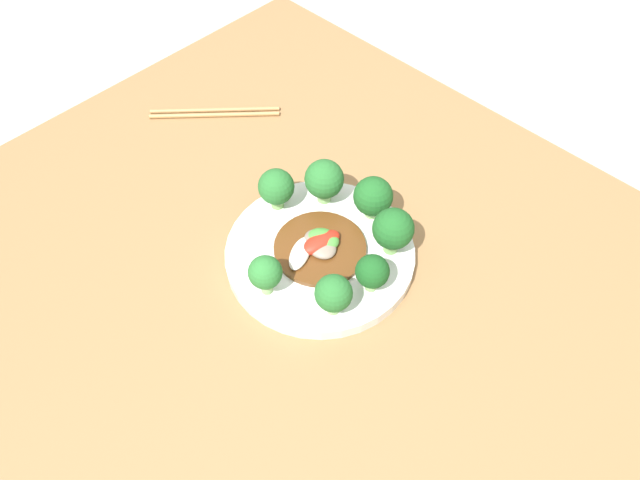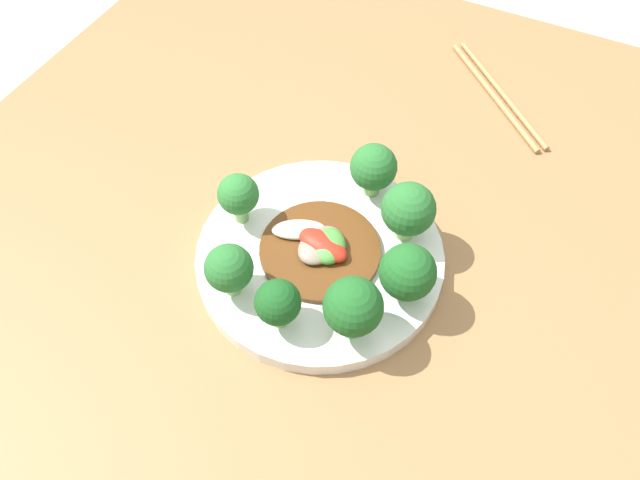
{
  "view_description": "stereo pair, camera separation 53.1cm",
  "coord_description": "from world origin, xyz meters",
  "px_view_note": "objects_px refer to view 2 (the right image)",
  "views": [
    {
      "loc": [
        0.32,
        -0.33,
        1.43
      ],
      "look_at": [
        -0.03,
        0.03,
        0.81
      ],
      "focal_mm": 35.0,
      "sensor_mm": 36.0,
      "label": 1
    },
    {
      "loc": [
        0.29,
        0.19,
        1.3
      ],
      "look_at": [
        -0.03,
        0.03,
        0.81
      ],
      "focal_mm": 35.0,
      "sensor_mm": 36.0,
      "label": 2
    }
  ],
  "objects_px": {
    "plate": "(320,257)",
    "stirfry_center": "(320,246)",
    "broccoli_northeast": "(353,307)",
    "broccoli_north": "(408,273)",
    "broccoli_west": "(374,168)",
    "broccoli_south": "(238,195)",
    "broccoli_southeast": "(229,269)",
    "broccoli_northwest": "(408,210)",
    "chopsticks": "(498,94)",
    "broccoli_east": "(278,303)"
  },
  "relations": [
    {
      "from": "broccoli_northwest",
      "to": "plate",
      "type": "bearing_deg",
      "value": -49.45
    },
    {
      "from": "broccoli_northeast",
      "to": "stirfry_center",
      "type": "xyz_separation_m",
      "value": [
        -0.07,
        -0.06,
        -0.03
      ]
    },
    {
      "from": "plate",
      "to": "stirfry_center",
      "type": "bearing_deg",
      "value": -163.03
    },
    {
      "from": "broccoli_southeast",
      "to": "broccoli_northeast",
      "type": "bearing_deg",
      "value": 94.88
    },
    {
      "from": "broccoli_east",
      "to": "broccoli_northwest",
      "type": "bearing_deg",
      "value": 155.45
    },
    {
      "from": "broccoli_south",
      "to": "stirfry_center",
      "type": "height_order",
      "value": "broccoli_south"
    },
    {
      "from": "plate",
      "to": "broccoli_east",
      "type": "relative_size",
      "value": 4.47
    },
    {
      "from": "broccoli_northwest",
      "to": "broccoli_southeast",
      "type": "bearing_deg",
      "value": -42.55
    },
    {
      "from": "plate",
      "to": "broccoli_south",
      "type": "distance_m",
      "value": 0.1
    },
    {
      "from": "stirfry_center",
      "to": "broccoli_northeast",
      "type": "bearing_deg",
      "value": 44.01
    },
    {
      "from": "broccoli_west",
      "to": "stirfry_center",
      "type": "bearing_deg",
      "value": -8.77
    },
    {
      "from": "broccoli_northwest",
      "to": "chopsticks",
      "type": "height_order",
      "value": "broccoli_northwest"
    },
    {
      "from": "plate",
      "to": "broccoli_northeast",
      "type": "height_order",
      "value": "broccoli_northeast"
    },
    {
      "from": "stirfry_center",
      "to": "plate",
      "type": "bearing_deg",
      "value": 16.97
    },
    {
      "from": "broccoli_west",
      "to": "chopsticks",
      "type": "distance_m",
      "value": 0.25
    },
    {
      "from": "broccoli_northwest",
      "to": "broccoli_east",
      "type": "bearing_deg",
      "value": -24.55
    },
    {
      "from": "broccoli_east",
      "to": "broccoli_northwest",
      "type": "height_order",
      "value": "broccoli_northwest"
    },
    {
      "from": "broccoli_west",
      "to": "stirfry_center",
      "type": "distance_m",
      "value": 0.1
    },
    {
      "from": "broccoli_west",
      "to": "stirfry_center",
      "type": "xyz_separation_m",
      "value": [
        0.09,
        -0.01,
        -0.03
      ]
    },
    {
      "from": "broccoli_southeast",
      "to": "broccoli_northeast",
      "type": "height_order",
      "value": "broccoli_northeast"
    },
    {
      "from": "broccoli_southeast",
      "to": "broccoli_east",
      "type": "bearing_deg",
      "value": 79.04
    },
    {
      "from": "broccoli_east",
      "to": "broccoli_northeast",
      "type": "bearing_deg",
      "value": 108.55
    },
    {
      "from": "broccoli_west",
      "to": "broccoli_northeast",
      "type": "distance_m",
      "value": 0.17
    },
    {
      "from": "broccoli_south",
      "to": "stirfry_center",
      "type": "distance_m",
      "value": 0.1
    },
    {
      "from": "broccoli_east",
      "to": "chopsticks",
      "type": "relative_size",
      "value": 0.34
    },
    {
      "from": "broccoli_east",
      "to": "broccoli_north",
      "type": "distance_m",
      "value": 0.12
    },
    {
      "from": "broccoli_west",
      "to": "broccoli_south",
      "type": "distance_m",
      "value": 0.14
    },
    {
      "from": "chopsticks",
      "to": "broccoli_northwest",
      "type": "bearing_deg",
      "value": -4.7
    },
    {
      "from": "plate",
      "to": "broccoli_south",
      "type": "height_order",
      "value": "broccoli_south"
    },
    {
      "from": "broccoli_west",
      "to": "stirfry_center",
      "type": "height_order",
      "value": "broccoli_west"
    },
    {
      "from": "broccoli_northeast",
      "to": "chopsticks",
      "type": "relative_size",
      "value": 0.42
    },
    {
      "from": "broccoli_west",
      "to": "broccoli_northeast",
      "type": "xyz_separation_m",
      "value": [
        0.16,
        0.05,
        0.0
      ]
    },
    {
      "from": "broccoli_northwest",
      "to": "stirfry_center",
      "type": "bearing_deg",
      "value": -50.17
    },
    {
      "from": "broccoli_north",
      "to": "chopsticks",
      "type": "bearing_deg",
      "value": -179.39
    },
    {
      "from": "broccoli_west",
      "to": "broccoli_north",
      "type": "bearing_deg",
      "value": 37.16
    },
    {
      "from": "plate",
      "to": "broccoli_northeast",
      "type": "relative_size",
      "value": 3.58
    },
    {
      "from": "broccoli_northwest",
      "to": "broccoli_northeast",
      "type": "distance_m",
      "value": 0.12
    },
    {
      "from": "broccoli_west",
      "to": "broccoli_south",
      "type": "relative_size",
      "value": 1.05
    },
    {
      "from": "broccoli_north",
      "to": "broccoli_northeast",
      "type": "relative_size",
      "value": 0.91
    },
    {
      "from": "broccoli_west",
      "to": "chopsticks",
      "type": "height_order",
      "value": "broccoli_west"
    },
    {
      "from": "plate",
      "to": "chopsticks",
      "type": "relative_size",
      "value": 1.52
    },
    {
      "from": "broccoli_northwest",
      "to": "broccoli_south",
      "type": "xyz_separation_m",
      "value": [
        0.06,
        -0.16,
        -0.0
      ]
    },
    {
      "from": "broccoli_southeast",
      "to": "stirfry_center",
      "type": "bearing_deg",
      "value": 144.54
    },
    {
      "from": "broccoli_east",
      "to": "broccoli_south",
      "type": "distance_m",
      "value": 0.13
    },
    {
      "from": "plate",
      "to": "broccoli_east",
      "type": "xyz_separation_m",
      "value": [
        0.09,
        0.0,
        0.04
      ]
    },
    {
      "from": "broccoli_east",
      "to": "broccoli_northeast",
      "type": "relative_size",
      "value": 0.8
    },
    {
      "from": "plate",
      "to": "broccoli_south",
      "type": "relative_size",
      "value": 4.18
    },
    {
      "from": "broccoli_east",
      "to": "broccoli_south",
      "type": "height_order",
      "value": "broccoli_south"
    },
    {
      "from": "broccoli_southeast",
      "to": "broccoli_north",
      "type": "xyz_separation_m",
      "value": [
        -0.07,
        0.15,
        0.0
      ]
    },
    {
      "from": "chopsticks",
      "to": "broccoli_north",
      "type": "bearing_deg",
      "value": 0.61
    }
  ]
}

